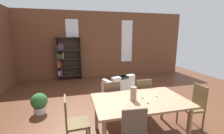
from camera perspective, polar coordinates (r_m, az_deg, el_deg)
The scene contains 17 objects.
ground_plane at distance 3.96m, azimuth 6.81°, elevation -18.21°, with size 10.45×10.45×0.00m, color brown.
back_wall_brick at distance 7.40m, azimuth -4.27°, elevation 8.31°, with size 8.43×0.12×3.07m, color brown.
window_pane_0 at distance 7.21m, azimuth -14.55°, elevation 9.10°, with size 0.55×0.02×2.00m, color white.
window_pane_1 at distance 7.65m, azimuth 5.57°, elevation 9.55°, with size 0.55×0.02×2.00m, color white.
dining_table at distance 3.05m, azimuth 10.47°, elevation -13.31°, with size 1.78×1.08×0.77m.
vase_on_table at distance 2.92m, azimuth 8.04°, elevation -9.89°, with size 0.12×0.12×0.27m, color #998466.
tealight_candle_0 at distance 3.23m, azimuth 16.32°, elevation -10.33°, with size 0.04×0.04×0.03m, color silver.
tealight_candle_1 at distance 2.89m, azimuth 13.37°, elevation -12.79°, with size 0.04×0.04×0.03m, color silver.
tealight_candle_2 at distance 3.08m, azimuth 11.32°, elevation -11.18°, with size 0.04×0.04×0.03m, color silver.
dining_chair_far_left at distance 3.67m, azimuth -0.47°, elevation -11.73°, with size 0.43×0.43×0.95m.
dining_chair_far_right at distance 3.92m, azimuth 11.07°, elevation -10.39°, with size 0.41×0.41×0.95m.
dining_chair_head_left at distance 2.90m, azimuth -14.44°, elevation -18.94°, with size 0.42×0.42×0.95m.
dining_chair_head_right at distance 3.79m, azimuth 28.47°, elevation -12.42°, with size 0.42×0.42×0.95m.
bookshelf_tall at distance 7.11m, azimuth -16.42°, elevation 3.20°, with size 1.07×0.30×1.91m.
armchair_white at distance 5.04m, azimuth 2.43°, elevation -7.91°, with size 1.01×1.01×0.75m.
potted_plant_by_shelf at distance 4.41m, azimuth -25.65°, elevation -11.97°, with size 0.41×0.41×0.53m.
striped_rug at distance 4.74m, azimuth 6.88°, elevation -12.89°, with size 1.39×0.73×0.01m.
Camera 1 is at (-1.26, -3.20, 1.97)m, focal length 24.34 mm.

